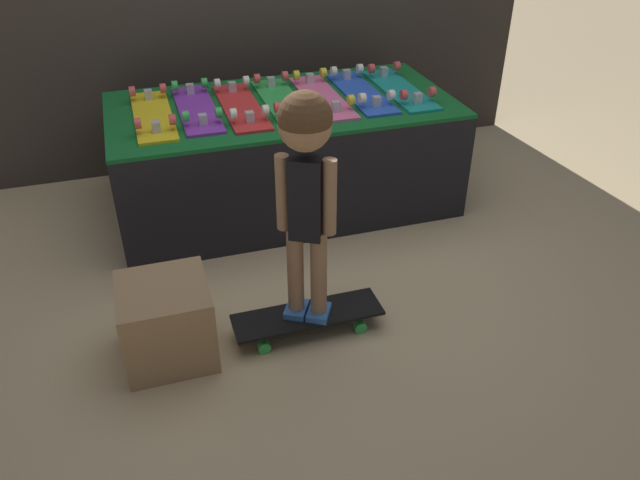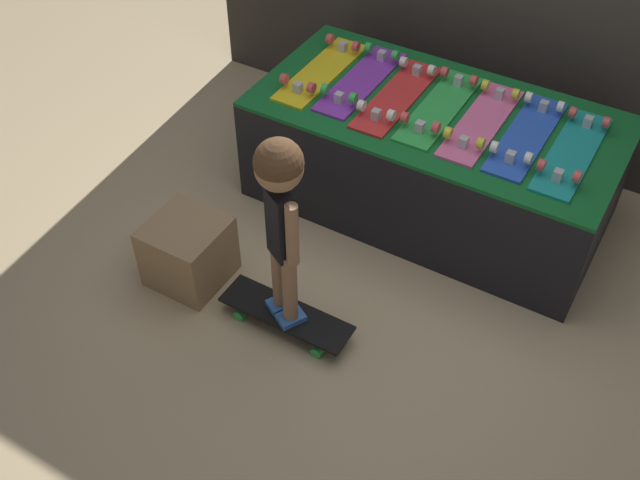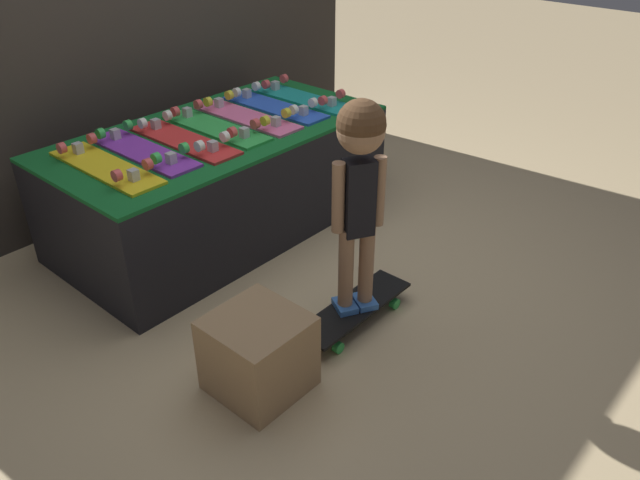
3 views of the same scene
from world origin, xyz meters
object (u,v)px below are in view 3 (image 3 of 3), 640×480
at_px(skateboard_yellow_on_rack, 105,165).
at_px(skateboard_pink_on_rack, 247,115).
at_px(skateboard_green_on_rack, 215,126).
at_px(skateboard_teal_on_rack, 303,97).
at_px(child, 360,170).
at_px(skateboard_blue_on_rack, 274,105).
at_px(skateboard_on_floor, 355,309).
at_px(skateboard_purple_on_rack, 143,150).
at_px(skateboard_red_on_rack, 184,139).
at_px(storage_box, 258,354).

bearing_deg(skateboard_yellow_on_rack, skateboard_pink_on_rack, 0.01).
distance_m(skateboard_green_on_rack, skateboard_pink_on_rack, 0.22).
height_order(skateboard_yellow_on_rack, skateboard_green_on_rack, same).
xyz_separation_m(skateboard_teal_on_rack, child, (-0.87, -1.11, 0.15)).
bearing_deg(skateboard_blue_on_rack, skateboard_on_floor, -119.65).
bearing_deg(skateboard_yellow_on_rack, skateboard_blue_on_rack, 0.30).
distance_m(skateboard_blue_on_rack, skateboard_teal_on_rack, 0.22).
bearing_deg(skateboard_teal_on_rack, skateboard_purple_on_rack, 178.08).
relative_size(skateboard_purple_on_rack, skateboard_red_on_rack, 1.00).
xyz_separation_m(skateboard_pink_on_rack, skateboard_on_floor, (-0.42, -1.12, -0.54)).
bearing_deg(skateboard_pink_on_rack, skateboard_blue_on_rack, 1.45).
relative_size(skateboard_teal_on_rack, child, 0.72).
distance_m(child, storage_box, 0.83).
distance_m(skateboard_pink_on_rack, skateboard_teal_on_rack, 0.45).
bearing_deg(storage_box, skateboard_red_on_rack, 63.32).
bearing_deg(skateboard_purple_on_rack, skateboard_green_on_rack, -2.30).
height_order(skateboard_red_on_rack, skateboard_pink_on_rack, same).
height_order(skateboard_purple_on_rack, skateboard_teal_on_rack, same).
xyz_separation_m(skateboard_red_on_rack, storage_box, (-0.54, -1.08, -0.45)).
bearing_deg(skateboard_yellow_on_rack, skateboard_green_on_rack, 0.65).
bearing_deg(skateboard_red_on_rack, skateboard_yellow_on_rack, 178.77).
bearing_deg(storage_box, skateboard_green_on_rack, 55.10).
relative_size(skateboard_green_on_rack, skateboard_on_floor, 1.10).
xyz_separation_m(skateboard_red_on_rack, skateboard_pink_on_rack, (0.45, 0.01, 0.00)).
bearing_deg(skateboard_green_on_rack, skateboard_teal_on_rack, -1.67).
bearing_deg(storage_box, child, -3.09).
distance_m(skateboard_green_on_rack, child, 1.16).
xyz_separation_m(skateboard_purple_on_rack, skateboard_red_on_rack, (0.22, -0.04, 0.00)).
bearing_deg(skateboard_purple_on_rack, skateboard_red_on_rack, -8.94).
bearing_deg(skateboard_teal_on_rack, storage_box, -143.08).
relative_size(skateboard_blue_on_rack, child, 0.72).
xyz_separation_m(skateboard_purple_on_rack, child, (0.25, -1.15, 0.15)).
height_order(skateboard_green_on_rack, skateboard_blue_on_rack, same).
distance_m(skateboard_purple_on_rack, skateboard_on_floor, 1.30).
distance_m(skateboard_green_on_rack, storage_box, 1.42).
xyz_separation_m(skateboard_red_on_rack, skateboard_blue_on_rack, (0.67, 0.02, 0.00)).
distance_m(skateboard_yellow_on_rack, skateboard_red_on_rack, 0.45).
bearing_deg(skateboard_on_floor, child, -135.00).
height_order(skateboard_purple_on_rack, skateboard_red_on_rack, same).
xyz_separation_m(skateboard_purple_on_rack, skateboard_blue_on_rack, (0.89, -0.02, 0.00)).
distance_m(skateboard_teal_on_rack, storage_box, 1.85).
distance_m(skateboard_green_on_rack, skateboard_on_floor, 1.27).
distance_m(skateboard_purple_on_rack, skateboard_red_on_rack, 0.23).
height_order(skateboard_yellow_on_rack, skateboard_purple_on_rack, same).
height_order(skateboard_purple_on_rack, skateboard_blue_on_rack, same).
bearing_deg(skateboard_red_on_rack, skateboard_pink_on_rack, 1.26).
xyz_separation_m(skateboard_blue_on_rack, skateboard_on_floor, (-0.64, -1.13, -0.54)).
xyz_separation_m(skateboard_yellow_on_rack, skateboard_blue_on_rack, (1.12, 0.01, 0.00)).
bearing_deg(skateboard_blue_on_rack, skateboard_pink_on_rack, -178.55).
relative_size(skateboard_purple_on_rack, storage_box, 2.00).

